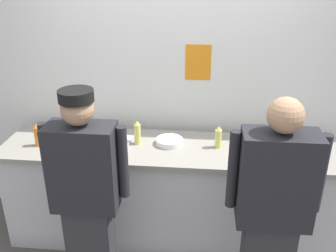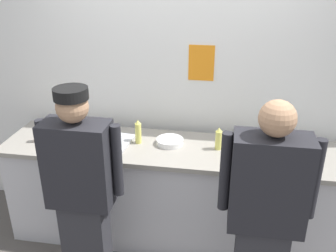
{
  "view_description": "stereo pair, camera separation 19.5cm",
  "coord_description": "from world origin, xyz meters",
  "px_view_note": "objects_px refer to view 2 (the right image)",
  "views": [
    {
      "loc": [
        0.23,
        -2.45,
        2.37
      ],
      "look_at": [
        -0.04,
        0.35,
        1.12
      ],
      "focal_mm": 40.09,
      "sensor_mm": 36.0,
      "label": 1
    },
    {
      "loc": [
        0.43,
        -2.42,
        2.37
      ],
      "look_at": [
        -0.04,
        0.35,
        1.12
      ],
      "focal_mm": 40.09,
      "sensor_mm": 36.0,
      "label": 2
    }
  ],
  "objects_px": {
    "sheet_tray": "(102,140)",
    "ramekin_orange_sauce": "(265,146)",
    "squeeze_bottle_spare": "(138,132)",
    "chef_center": "(265,216)",
    "squeeze_bottle_secondary": "(41,131)",
    "plate_stack_front": "(170,141)",
    "squeeze_bottle_primary": "(219,139)",
    "chef_near_left": "(82,191)",
    "chefs_knife": "(247,160)",
    "mixing_bowl_steel": "(294,154)",
    "ramekin_red_sauce": "(71,132)"
  },
  "relations": [
    {
      "from": "chef_near_left",
      "to": "squeeze_bottle_spare",
      "type": "bearing_deg",
      "value": 71.3
    },
    {
      "from": "plate_stack_front",
      "to": "chef_near_left",
      "type": "bearing_deg",
      "value": -124.8
    },
    {
      "from": "squeeze_bottle_secondary",
      "to": "chefs_knife",
      "type": "xyz_separation_m",
      "value": [
        1.75,
        -0.05,
        -0.09
      ]
    },
    {
      "from": "sheet_tray",
      "to": "squeeze_bottle_primary",
      "type": "relative_size",
      "value": 2.6
    },
    {
      "from": "mixing_bowl_steel",
      "to": "squeeze_bottle_primary",
      "type": "relative_size",
      "value": 1.76
    },
    {
      "from": "mixing_bowl_steel",
      "to": "squeeze_bottle_spare",
      "type": "height_order",
      "value": "squeeze_bottle_spare"
    },
    {
      "from": "mixing_bowl_steel",
      "to": "plate_stack_front",
      "type": "bearing_deg",
      "value": 172.6
    },
    {
      "from": "squeeze_bottle_secondary",
      "to": "chef_near_left",
      "type": "bearing_deg",
      "value": -45.6
    },
    {
      "from": "chef_center",
      "to": "ramekin_red_sauce",
      "type": "bearing_deg",
      "value": 152.54
    },
    {
      "from": "chef_center",
      "to": "squeeze_bottle_secondary",
      "type": "relative_size",
      "value": 8.13
    },
    {
      "from": "sheet_tray",
      "to": "squeeze_bottle_spare",
      "type": "height_order",
      "value": "squeeze_bottle_spare"
    },
    {
      "from": "chef_near_left",
      "to": "ramekin_orange_sauce",
      "type": "xyz_separation_m",
      "value": [
        1.31,
        0.79,
        0.07
      ]
    },
    {
      "from": "plate_stack_front",
      "to": "mixing_bowl_steel",
      "type": "xyz_separation_m",
      "value": [
        1.0,
        -0.13,
        0.04
      ]
    },
    {
      "from": "squeeze_bottle_secondary",
      "to": "plate_stack_front",
      "type": "bearing_deg",
      "value": 6.99
    },
    {
      "from": "chef_near_left",
      "to": "plate_stack_front",
      "type": "distance_m",
      "value": 0.9
    },
    {
      "from": "sheet_tray",
      "to": "squeeze_bottle_secondary",
      "type": "bearing_deg",
      "value": -171.07
    },
    {
      "from": "chef_center",
      "to": "squeeze_bottle_secondary",
      "type": "bearing_deg",
      "value": 159.87
    },
    {
      "from": "mixing_bowl_steel",
      "to": "chefs_knife",
      "type": "height_order",
      "value": "mixing_bowl_steel"
    },
    {
      "from": "chef_center",
      "to": "chefs_knife",
      "type": "relative_size",
      "value": 6.04
    },
    {
      "from": "squeeze_bottle_primary",
      "to": "squeeze_bottle_spare",
      "type": "relative_size",
      "value": 0.91
    },
    {
      "from": "sheet_tray",
      "to": "ramekin_orange_sauce",
      "type": "distance_m",
      "value": 1.39
    },
    {
      "from": "mixing_bowl_steel",
      "to": "chef_center",
      "type": "bearing_deg",
      "value": -110.73
    },
    {
      "from": "plate_stack_front",
      "to": "squeeze_bottle_secondary",
      "type": "height_order",
      "value": "squeeze_bottle_secondary"
    },
    {
      "from": "ramekin_red_sauce",
      "to": "squeeze_bottle_spare",
      "type": "bearing_deg",
      "value": -6.34
    },
    {
      "from": "chef_near_left",
      "to": "sheet_tray",
      "type": "relative_size",
      "value": 3.24
    },
    {
      "from": "chef_center",
      "to": "squeeze_bottle_secondary",
      "type": "height_order",
      "value": "chef_center"
    },
    {
      "from": "squeeze_bottle_secondary",
      "to": "squeeze_bottle_spare",
      "type": "height_order",
      "value": "squeeze_bottle_spare"
    },
    {
      "from": "chef_center",
      "to": "ramekin_orange_sauce",
      "type": "distance_m",
      "value": 0.87
    },
    {
      "from": "ramekin_orange_sauce",
      "to": "squeeze_bottle_primary",
      "type": "bearing_deg",
      "value": -168.14
    },
    {
      "from": "squeeze_bottle_spare",
      "to": "chefs_knife",
      "type": "distance_m",
      "value": 0.94
    },
    {
      "from": "sheet_tray",
      "to": "squeeze_bottle_primary",
      "type": "height_order",
      "value": "squeeze_bottle_primary"
    },
    {
      "from": "chefs_knife",
      "to": "ramekin_orange_sauce",
      "type": "bearing_deg",
      "value": 58.54
    },
    {
      "from": "chef_center",
      "to": "plate_stack_front",
      "type": "distance_m",
      "value": 1.1
    },
    {
      "from": "squeeze_bottle_secondary",
      "to": "chefs_knife",
      "type": "relative_size",
      "value": 0.74
    },
    {
      "from": "plate_stack_front",
      "to": "squeeze_bottle_spare",
      "type": "distance_m",
      "value": 0.28
    },
    {
      "from": "ramekin_red_sauce",
      "to": "mixing_bowl_steel",
      "type": "bearing_deg",
      "value": -5.35
    },
    {
      "from": "chef_center",
      "to": "squeeze_bottle_spare",
      "type": "height_order",
      "value": "chef_center"
    },
    {
      "from": "sheet_tray",
      "to": "chefs_knife",
      "type": "height_order",
      "value": "sheet_tray"
    },
    {
      "from": "plate_stack_front",
      "to": "ramekin_orange_sauce",
      "type": "xyz_separation_m",
      "value": [
        0.79,
        0.06,
        -0.0
      ]
    },
    {
      "from": "squeeze_bottle_secondary",
      "to": "chef_center",
      "type": "bearing_deg",
      "value": -20.13
    },
    {
      "from": "squeeze_bottle_secondary",
      "to": "ramekin_orange_sauce",
      "type": "xyz_separation_m",
      "value": [
        1.9,
        0.19,
        -0.08
      ]
    },
    {
      "from": "plate_stack_front",
      "to": "ramekin_red_sauce",
      "type": "bearing_deg",
      "value": 176.92
    },
    {
      "from": "squeeze_bottle_spare",
      "to": "ramekin_orange_sauce",
      "type": "height_order",
      "value": "squeeze_bottle_spare"
    },
    {
      "from": "squeeze_bottle_spare",
      "to": "ramekin_orange_sauce",
      "type": "xyz_separation_m",
      "value": [
        1.06,
        0.08,
        -0.08
      ]
    },
    {
      "from": "chef_center",
      "to": "squeeze_bottle_spare",
      "type": "distance_m",
      "value": 1.29
    },
    {
      "from": "squeeze_bottle_spare",
      "to": "ramekin_red_sauce",
      "type": "height_order",
      "value": "squeeze_bottle_spare"
    },
    {
      "from": "chef_near_left",
      "to": "squeeze_bottle_spare",
      "type": "xyz_separation_m",
      "value": [
        0.24,
        0.71,
        0.15
      ]
    },
    {
      "from": "chef_center",
      "to": "squeeze_bottle_spare",
      "type": "bearing_deg",
      "value": 142.14
    },
    {
      "from": "chefs_knife",
      "to": "mixing_bowl_steel",
      "type": "bearing_deg",
      "value": 8.48
    },
    {
      "from": "ramekin_orange_sauce",
      "to": "chefs_knife",
      "type": "relative_size",
      "value": 0.38
    }
  ]
}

